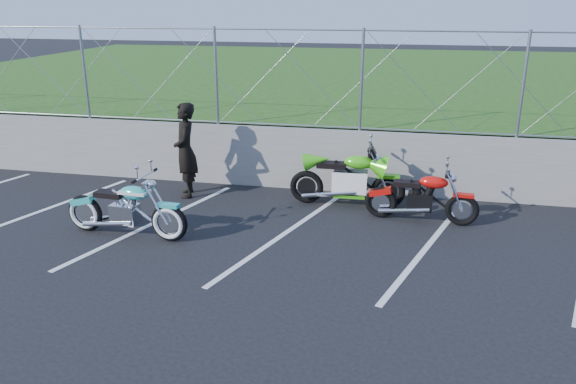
% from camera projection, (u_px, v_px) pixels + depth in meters
% --- Properties ---
extents(ground, '(90.00, 90.00, 0.00)m').
position_uv_depth(ground, '(272.00, 258.00, 8.72)').
color(ground, black).
rests_on(ground, ground).
extents(retaining_wall, '(30.00, 0.22, 1.30)m').
position_uv_depth(retaining_wall, '(310.00, 159.00, 11.75)').
color(retaining_wall, slate).
rests_on(retaining_wall, ground).
extents(grass_field, '(30.00, 20.00, 1.30)m').
position_uv_depth(grass_field, '(355.00, 88.00, 21.00)').
color(grass_field, '#214913').
rests_on(grass_field, ground).
extents(chain_link_fence, '(28.00, 0.03, 2.00)m').
position_uv_depth(chain_link_fence, '(311.00, 79.00, 11.21)').
color(chain_link_fence, gray).
rests_on(chain_link_fence, retaining_wall).
extents(parking_lines, '(18.29, 4.31, 0.01)m').
position_uv_depth(parking_lines, '(355.00, 239.00, 9.41)').
color(parking_lines, silver).
rests_on(parking_lines, ground).
extents(cruiser_turquoise, '(2.25, 0.71, 1.12)m').
position_uv_depth(cruiser_turquoise, '(127.00, 211.00, 9.40)').
color(cruiser_turquoise, black).
rests_on(cruiser_turquoise, ground).
extents(naked_orange, '(2.02, 0.68, 1.00)m').
position_uv_depth(naked_orange, '(423.00, 199.00, 10.02)').
color(naked_orange, black).
rests_on(naked_orange, ground).
extents(sportbike_green, '(2.23, 0.80, 1.16)m').
position_uv_depth(sportbike_green, '(349.00, 181.00, 10.79)').
color(sportbike_green, black).
rests_on(sportbike_green, ground).
extents(person_standing, '(0.68, 0.81, 1.91)m').
position_uv_depth(person_standing, '(185.00, 150.00, 11.20)').
color(person_standing, black).
rests_on(person_standing, ground).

